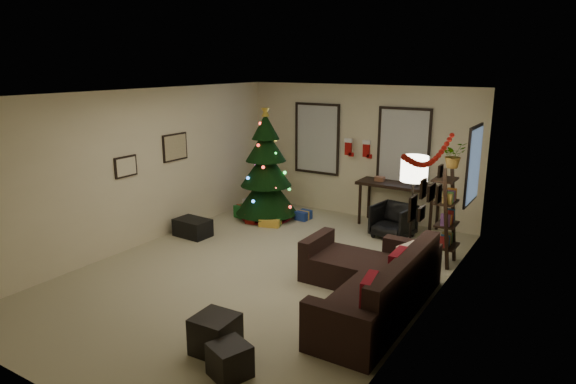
% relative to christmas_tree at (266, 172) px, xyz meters
% --- Properties ---
extents(floor, '(7.00, 7.00, 0.00)m').
position_rel_christmas_tree_xyz_m(floor, '(1.50, -2.33, -0.97)').
color(floor, tan).
rests_on(floor, ground).
extents(ceiling, '(7.00, 7.00, 0.00)m').
position_rel_christmas_tree_xyz_m(ceiling, '(1.50, -2.33, 1.73)').
color(ceiling, white).
rests_on(ceiling, floor).
extents(wall_back, '(5.00, 0.00, 5.00)m').
position_rel_christmas_tree_xyz_m(wall_back, '(1.50, 1.17, 0.38)').
color(wall_back, beige).
rests_on(wall_back, floor).
extents(wall_front, '(5.00, 0.00, 5.00)m').
position_rel_christmas_tree_xyz_m(wall_front, '(1.50, -5.83, 0.38)').
color(wall_front, beige).
rests_on(wall_front, floor).
extents(wall_left, '(0.00, 7.00, 7.00)m').
position_rel_christmas_tree_xyz_m(wall_left, '(-1.00, -2.33, 0.38)').
color(wall_left, beige).
rests_on(wall_left, floor).
extents(wall_right, '(0.00, 7.00, 7.00)m').
position_rel_christmas_tree_xyz_m(wall_right, '(4.00, -2.33, 0.38)').
color(wall_right, beige).
rests_on(wall_right, floor).
extents(window_back_left, '(1.05, 0.06, 1.50)m').
position_rel_christmas_tree_xyz_m(window_back_left, '(0.55, 1.14, 0.58)').
color(window_back_left, '#728CB2').
rests_on(window_back_left, wall_back).
extents(window_back_right, '(1.05, 0.06, 1.50)m').
position_rel_christmas_tree_xyz_m(window_back_right, '(2.45, 1.14, 0.58)').
color(window_back_right, '#728CB2').
rests_on(window_back_right, wall_back).
extents(window_right_wall, '(0.06, 0.90, 1.30)m').
position_rel_christmas_tree_xyz_m(window_right_wall, '(3.97, 0.22, 0.53)').
color(window_right_wall, '#728CB2').
rests_on(window_right_wall, wall_right).
extents(christmas_tree, '(1.26, 1.26, 2.34)m').
position_rel_christmas_tree_xyz_m(christmas_tree, '(0.00, 0.00, 0.00)').
color(christmas_tree, black).
rests_on(christmas_tree, floor).
extents(presents, '(1.50, 1.01, 0.28)m').
position_rel_christmas_tree_xyz_m(presents, '(-0.04, -0.08, -0.86)').
color(presents, maroon).
rests_on(presents, floor).
extents(sofa, '(1.80, 2.62, 0.85)m').
position_rel_christmas_tree_xyz_m(sofa, '(3.35, -2.46, -0.69)').
color(sofa, black).
rests_on(sofa, floor).
extents(pillow_red_a, '(0.18, 0.43, 0.42)m').
position_rel_christmas_tree_xyz_m(pillow_red_a, '(3.71, -3.44, -0.33)').
color(pillow_red_a, maroon).
rests_on(pillow_red_a, sofa).
extents(pillow_red_b, '(0.13, 0.43, 0.43)m').
position_rel_christmas_tree_xyz_m(pillow_red_b, '(3.71, -2.53, -0.33)').
color(pillow_red_b, maroon).
rests_on(pillow_red_b, sofa).
extents(pillow_cream, '(0.22, 0.40, 0.39)m').
position_rel_christmas_tree_xyz_m(pillow_cream, '(3.71, -2.15, -0.34)').
color(pillow_cream, beige).
rests_on(pillow_cream, sofa).
extents(ottoman_near, '(0.46, 0.46, 0.43)m').
position_rel_christmas_tree_xyz_m(ottoman_near, '(2.32, -4.41, -0.76)').
color(ottoman_near, black).
rests_on(ottoman_near, floor).
extents(ottoman_far, '(0.48, 0.48, 0.35)m').
position_rel_christmas_tree_xyz_m(ottoman_far, '(2.73, -4.69, -0.79)').
color(ottoman_far, black).
rests_on(ottoman_far, floor).
extents(desk, '(1.60, 0.57, 0.86)m').
position_rel_christmas_tree_xyz_m(desk, '(2.49, 0.89, -0.21)').
color(desk, black).
rests_on(desk, floor).
extents(desk_chair, '(0.70, 0.66, 0.63)m').
position_rel_christmas_tree_xyz_m(desk_chair, '(2.64, 0.24, -0.66)').
color(desk_chair, black).
rests_on(desk_chair, floor).
extents(bookshelf, '(0.30, 0.47, 1.59)m').
position_rel_christmas_tree_xyz_m(bookshelf, '(3.80, -0.53, -0.20)').
color(bookshelf, black).
rests_on(bookshelf, floor).
extents(potted_plant, '(0.60, 0.61, 0.51)m').
position_rel_christmas_tree_xyz_m(potted_plant, '(3.80, -0.52, 0.85)').
color(potted_plant, '#4C4C4C').
rests_on(potted_plant, bookshelf).
extents(floor_lamp, '(0.39, 0.39, 1.83)m').
position_rel_christmas_tree_xyz_m(floor_lamp, '(3.45, -1.28, 0.56)').
color(floor_lamp, black).
rests_on(floor_lamp, floor).
extents(art_map, '(0.04, 0.60, 0.50)m').
position_rel_christmas_tree_xyz_m(art_map, '(-0.98, -1.53, 0.64)').
color(art_map, black).
rests_on(art_map, wall_left).
extents(art_abstract, '(0.04, 0.45, 0.35)m').
position_rel_christmas_tree_xyz_m(art_abstract, '(-0.98, -2.69, 0.48)').
color(art_abstract, black).
rests_on(art_abstract, wall_left).
extents(gallery, '(0.03, 1.25, 0.54)m').
position_rel_christmas_tree_xyz_m(gallery, '(3.98, -2.41, 0.60)').
color(gallery, black).
rests_on(gallery, wall_right).
extents(garland, '(0.08, 1.90, 0.30)m').
position_rel_christmas_tree_xyz_m(garland, '(3.95, -2.28, 1.10)').
color(garland, '#A5140C').
rests_on(garland, wall_right).
extents(stocking_left, '(0.20, 0.05, 0.36)m').
position_rel_christmas_tree_xyz_m(stocking_left, '(1.36, 0.98, 0.50)').
color(stocking_left, '#990F0C').
rests_on(stocking_left, wall_back).
extents(stocking_right, '(0.20, 0.05, 0.36)m').
position_rel_christmas_tree_xyz_m(stocking_right, '(1.69, 1.13, 0.47)').
color(stocking_right, '#990F0C').
rests_on(stocking_right, wall_back).
extents(storage_bin, '(0.66, 0.46, 0.32)m').
position_rel_christmas_tree_xyz_m(storage_bin, '(-0.53, -1.64, -0.81)').
color(storage_bin, black).
rests_on(storage_bin, floor).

